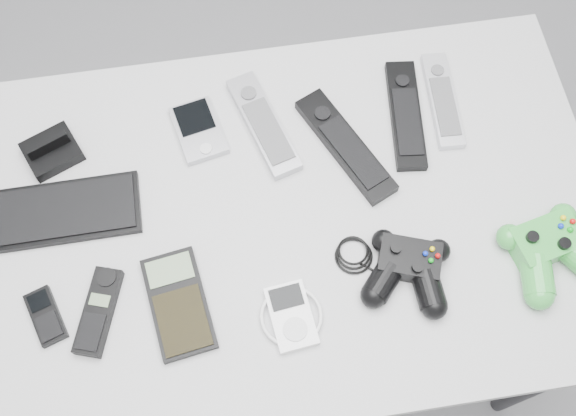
{
  "coord_description": "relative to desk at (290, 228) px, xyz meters",
  "views": [
    {
      "loc": [
        -0.12,
        -0.52,
        1.81
      ],
      "look_at": [
        -0.04,
        -0.07,
        0.76
      ],
      "focal_mm": 42.0,
      "sensor_mm": 36.0,
      "label": 1
    }
  ],
  "objects": [
    {
      "name": "floor",
      "position": [
        0.04,
        0.07,
        -0.67
      ],
      "size": [
        3.5,
        3.5,
        0.0
      ],
      "primitive_type": "plane",
      "color": "gray",
      "rests_on": "ground"
    },
    {
      "name": "desk",
      "position": [
        0.0,
        0.0,
        0.0
      ],
      "size": [
        1.1,
        0.71,
        0.74
      ],
      "color": "#A1A1A4",
      "rests_on": "floor"
    },
    {
      "name": "pda_keyboard",
      "position": [
        -0.39,
        0.06,
        0.07
      ],
      "size": [
        0.27,
        0.12,
        0.02
      ],
      "primitive_type": "cube",
      "rotation": [
        0.0,
        0.0,
        0.0
      ],
      "color": "black",
      "rests_on": "desk"
    },
    {
      "name": "dock_bracket",
      "position": [
        -0.4,
        0.18,
        0.09
      ],
      "size": [
        0.12,
        0.11,
        0.05
      ],
      "primitive_type": "cube",
      "rotation": [
        0.0,
        0.0,
        0.41
      ],
      "color": "black",
      "rests_on": "desk"
    },
    {
      "name": "pda",
      "position": [
        -0.14,
        0.19,
        0.07
      ],
      "size": [
        0.1,
        0.13,
        0.02
      ],
      "primitive_type": "cube",
      "rotation": [
        0.0,
        0.0,
        0.21
      ],
      "color": "#A1A1A8",
      "rests_on": "desk"
    },
    {
      "name": "remote_silver_a",
      "position": [
        -0.02,
        0.18,
        0.08
      ],
      "size": [
        0.11,
        0.23,
        0.02
      ],
      "primitive_type": "cube",
      "rotation": [
        0.0,
        0.0,
        0.28
      ],
      "color": "#A1A1A8",
      "rests_on": "desk"
    },
    {
      "name": "remote_black_a",
      "position": [
        0.12,
        0.11,
        0.08
      ],
      "size": [
        0.15,
        0.24,
        0.02
      ],
      "primitive_type": "cube",
      "rotation": [
        0.0,
        0.0,
        0.43
      ],
      "color": "black",
      "rests_on": "desk"
    },
    {
      "name": "remote_black_b",
      "position": [
        0.24,
        0.16,
        0.07
      ],
      "size": [
        0.08,
        0.23,
        0.02
      ],
      "primitive_type": "cube",
      "rotation": [
        0.0,
        0.0,
        -0.11
      ],
      "color": "black",
      "rests_on": "desk"
    },
    {
      "name": "remote_silver_b",
      "position": [
        0.31,
        0.18,
        0.07
      ],
      "size": [
        0.06,
        0.2,
        0.02
      ],
      "primitive_type": "cube",
      "rotation": [
        0.0,
        0.0,
        -0.06
      ],
      "color": "silver",
      "rests_on": "desk"
    },
    {
      "name": "mobile_phone",
      "position": [
        -0.42,
        -0.12,
        0.07
      ],
      "size": [
        0.07,
        0.1,
        0.02
      ],
      "primitive_type": "cube",
      "rotation": [
        0.0,
        0.0,
        0.33
      ],
      "color": "black",
      "rests_on": "desk"
    },
    {
      "name": "cordless_handset",
      "position": [
        -0.33,
        -0.12,
        0.08
      ],
      "size": [
        0.09,
        0.15,
        0.02
      ],
      "primitive_type": "cube",
      "rotation": [
        0.0,
        0.0,
        -0.32
      ],
      "color": "black",
      "rests_on": "desk"
    },
    {
      "name": "calculator",
      "position": [
        -0.2,
        -0.13,
        0.07
      ],
      "size": [
        0.11,
        0.19,
        0.02
      ],
      "primitive_type": "cube",
      "rotation": [
        0.0,
        0.0,
        0.15
      ],
      "color": "black",
      "rests_on": "desk"
    },
    {
      "name": "mp3_player",
      "position": [
        -0.03,
        -0.18,
        0.07
      ],
      "size": [
        0.11,
        0.12,
        0.02
      ],
      "primitive_type": "cube",
      "rotation": [
        0.0,
        0.0,
        0.11
      ],
      "color": "white",
      "rests_on": "desk"
    },
    {
      "name": "controller_black",
      "position": [
        0.18,
        -0.13,
        0.09
      ],
      "size": [
        0.28,
        0.22,
        0.05
      ],
      "primitive_type": null,
      "rotation": [
        0.0,
        0.0,
        -0.34
      ],
      "color": "black",
      "rests_on": "desk"
    },
    {
      "name": "controller_green",
      "position": [
        0.41,
        -0.14,
        0.09
      ],
      "size": [
        0.19,
        0.2,
        0.05
      ],
      "primitive_type": null,
      "rotation": [
        0.0,
        0.0,
        0.22
      ],
      "color": "green",
      "rests_on": "desk"
    }
  ]
}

